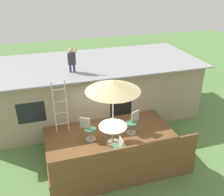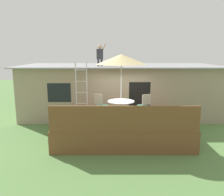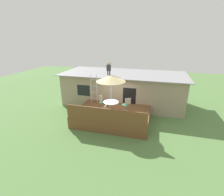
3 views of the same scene
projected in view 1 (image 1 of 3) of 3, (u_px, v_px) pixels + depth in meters
ground_plane at (112, 155)px, 9.98m from camera, size 40.00×40.00×0.00m
house at (91, 88)px, 12.45m from camera, size 10.50×4.50×2.73m
deck at (112, 147)px, 9.80m from camera, size 5.06×3.61×0.80m
deck_railing at (128, 158)px, 7.92m from camera, size 4.96×0.08×0.90m
patio_table at (113, 130)px, 9.13m from camera, size 1.04×1.04×0.74m
patio_umbrella at (113, 86)px, 8.35m from camera, size 1.90×1.90×2.54m
step_ladder at (60, 107)px, 9.59m from camera, size 0.52×0.04×2.20m
person_figure at (72, 58)px, 10.41m from camera, size 0.47×0.20×1.11m
patio_chair_left at (88, 129)px, 9.41m from camera, size 0.57×0.45×0.92m
patio_chair_right at (133, 122)px, 9.81m from camera, size 0.59×0.44×0.92m
patio_chair_near at (120, 148)px, 8.36m from camera, size 0.44×0.62×0.92m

